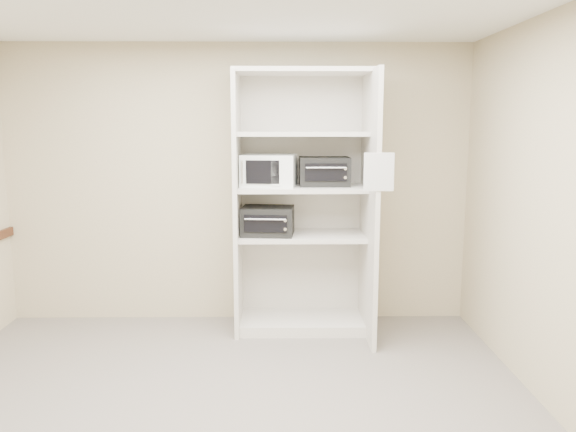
{
  "coord_description": "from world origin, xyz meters",
  "views": [
    {
      "loc": [
        0.42,
        -3.46,
        1.94
      ],
      "look_at": [
        0.48,
        1.31,
        1.15
      ],
      "focal_mm": 35.0,
      "sensor_mm": 36.0,
      "label": 1
    }
  ],
  "objects_px": {
    "microwave": "(269,170)",
    "toaster_oven_lower": "(268,221)",
    "shelving_unit": "(307,212)",
    "toaster_oven_upper": "(324,171)"
  },
  "relations": [
    {
      "from": "microwave",
      "to": "toaster_oven_lower",
      "type": "bearing_deg",
      "value": -98.54
    },
    {
      "from": "shelving_unit",
      "to": "toaster_oven_upper",
      "type": "height_order",
      "value": "shelving_unit"
    },
    {
      "from": "microwave",
      "to": "shelving_unit",
      "type": "bearing_deg",
      "value": 7.47
    },
    {
      "from": "shelving_unit",
      "to": "microwave",
      "type": "height_order",
      "value": "shelving_unit"
    },
    {
      "from": "microwave",
      "to": "toaster_oven_upper",
      "type": "bearing_deg",
      "value": 11.85
    },
    {
      "from": "microwave",
      "to": "toaster_oven_lower",
      "type": "relative_size",
      "value": 1.03
    },
    {
      "from": "toaster_oven_upper",
      "to": "toaster_oven_lower",
      "type": "bearing_deg",
      "value": -170.4
    },
    {
      "from": "shelving_unit",
      "to": "toaster_oven_lower",
      "type": "distance_m",
      "value": 0.38
    },
    {
      "from": "shelving_unit",
      "to": "toaster_oven_upper",
      "type": "relative_size",
      "value": 5.26
    },
    {
      "from": "shelving_unit",
      "to": "microwave",
      "type": "distance_m",
      "value": 0.52
    }
  ]
}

